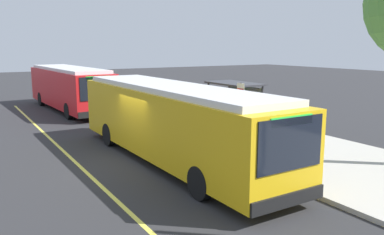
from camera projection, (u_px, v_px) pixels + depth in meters
ground_plane at (141, 161)px, 15.17m from camera, size 120.00×120.00×0.00m
sidewalk_curb at (260, 140)px, 18.20m from camera, size 44.00×6.40×0.15m
lane_stripe_center at (84, 170)px, 14.05m from camera, size 36.00×0.14×0.01m
transit_bus_main at (172, 120)px, 14.83m from camera, size 12.22×2.77×2.95m
transit_bus_second at (70, 87)px, 26.98m from camera, size 11.11×3.12×2.95m
bus_shelter at (235, 97)px, 19.39m from camera, size 2.90×1.60×2.48m
waiting_bench at (233, 122)px, 19.57m from camera, size 1.60×0.48×0.95m
route_sign_post at (240, 108)px, 15.62m from camera, size 0.44×0.08×2.80m
pedestrian_commuter at (183, 113)px, 19.52m from camera, size 0.24×0.40×1.69m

